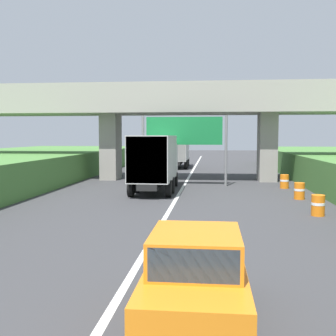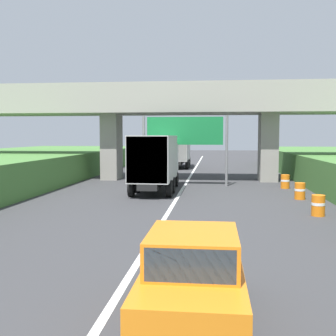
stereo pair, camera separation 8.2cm
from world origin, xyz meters
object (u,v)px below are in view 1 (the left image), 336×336
truck_silver (177,150)px  construction_barrel_4 (284,181)px  construction_barrel_2 (318,205)px  construction_barrel_3 (299,191)px  overhead_highway_sign (184,135)px  car_orange (196,277)px  truck_white (155,160)px

truck_silver → construction_barrel_4: size_ratio=8.11×
truck_silver → construction_barrel_2: 28.02m
construction_barrel_2 → construction_barrel_4: same height
truck_silver → construction_barrel_3: size_ratio=8.11×
construction_barrel_2 → construction_barrel_3: same height
overhead_highway_sign → car_orange: overhead_highway_sign is taller
truck_white → truck_silver: (-0.32, 19.72, 0.00)m
truck_white → construction_barrel_3: size_ratio=8.11×
truck_white → truck_silver: same height
construction_barrel_2 → truck_silver: bearing=107.3°
car_orange → construction_barrel_4: bearing=76.3°
car_orange → construction_barrel_3: 16.39m
construction_barrel_3 → construction_barrel_4: (-0.00, 4.75, 0.00)m
overhead_highway_sign → construction_barrel_4: bearing=-7.0°
overhead_highway_sign → truck_silver: (-1.86, 16.40, -1.56)m
car_orange → construction_barrel_2: 11.88m
construction_barrel_4 → construction_barrel_3: bearing=-90.0°
construction_barrel_3 → overhead_highway_sign: bearing=140.0°
overhead_highway_sign → truck_silver: overhead_highway_sign is taller
construction_barrel_3 → construction_barrel_2: bearing=-92.1°
truck_silver → construction_barrel_3: bearing=-68.9°
truck_silver → construction_barrel_2: bearing=-72.7°
construction_barrel_2 → construction_barrel_4: size_ratio=1.00×
overhead_highway_sign → truck_white: overhead_highway_sign is taller
construction_barrel_2 → construction_barrel_3: 4.75m
overhead_highway_sign → truck_silver: size_ratio=0.81×
truck_silver → car_orange: size_ratio=1.78×
truck_silver → construction_barrel_2: size_ratio=8.11×
overhead_highway_sign → truck_white: bearing=-114.8°
overhead_highway_sign → car_orange: bearing=-85.5°
truck_white → car_orange: truck_white is taller
truck_silver → construction_barrel_2: (8.31, -26.71, -1.47)m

